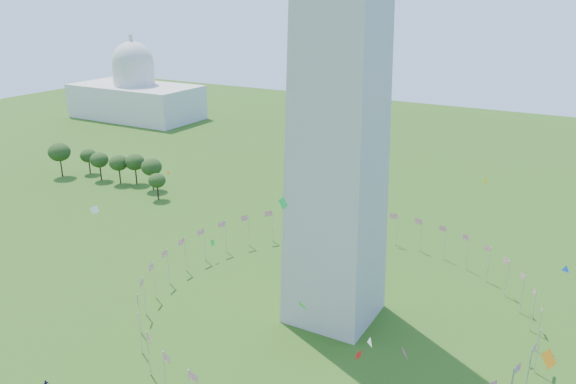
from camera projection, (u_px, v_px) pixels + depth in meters
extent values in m
cylinder|color=silver|center=(538.00, 351.00, 99.91)|extent=(0.24, 0.24, 9.00)
cylinder|color=silver|center=(539.00, 331.00, 105.90)|extent=(0.24, 0.24, 9.00)
cylinder|color=silver|center=(533.00, 312.00, 112.27)|extent=(0.24, 0.24, 9.00)
cylinder|color=silver|center=(522.00, 294.00, 118.82)|extent=(0.24, 0.24, 9.00)
cylinder|color=silver|center=(507.00, 279.00, 125.36)|extent=(0.24, 0.24, 9.00)
cylinder|color=silver|center=(489.00, 265.00, 131.69)|extent=(0.24, 0.24, 9.00)
cylinder|color=silver|center=(468.00, 253.00, 137.62)|extent=(0.24, 0.24, 9.00)
cylinder|color=silver|center=(445.00, 243.00, 142.97)|extent=(0.24, 0.24, 9.00)
cylinder|color=silver|center=(421.00, 236.00, 147.57)|extent=(0.24, 0.24, 9.00)
cylinder|color=silver|center=(397.00, 230.00, 151.29)|extent=(0.24, 0.24, 9.00)
cylinder|color=silver|center=(372.00, 226.00, 154.01)|extent=(0.24, 0.24, 9.00)
cylinder|color=silver|center=(347.00, 223.00, 155.65)|extent=(0.24, 0.24, 9.00)
cylinder|color=silver|center=(321.00, 222.00, 156.16)|extent=(0.24, 0.24, 9.00)
cylinder|color=silver|center=(297.00, 223.00, 155.52)|extent=(0.24, 0.24, 9.00)
cylinder|color=silver|center=(272.00, 226.00, 153.76)|extent=(0.24, 0.24, 9.00)
cylinder|color=silver|center=(249.00, 230.00, 150.92)|extent=(0.24, 0.24, 9.00)
cylinder|color=silver|center=(226.00, 236.00, 147.10)|extent=(0.24, 0.24, 9.00)
cylinder|color=silver|center=(205.00, 244.00, 142.40)|extent=(0.24, 0.24, 9.00)
cylinder|color=silver|center=(185.00, 254.00, 136.98)|extent=(0.24, 0.24, 9.00)
cylinder|color=silver|center=(168.00, 266.00, 131.00)|extent=(0.24, 0.24, 9.00)
cylinder|color=silver|center=(154.00, 280.00, 124.63)|extent=(0.24, 0.24, 9.00)
cylinder|color=silver|center=(144.00, 296.00, 118.08)|extent=(0.24, 0.24, 9.00)
cylinder|color=silver|center=(139.00, 314.00, 111.53)|extent=(0.24, 0.24, 9.00)
cylinder|color=silver|center=(140.00, 333.00, 105.20)|extent=(0.24, 0.24, 9.00)
cylinder|color=silver|center=(148.00, 353.00, 99.27)|extent=(0.24, 0.24, 9.00)
cylinder|color=silver|center=(165.00, 374.00, 93.92)|extent=(0.24, 0.24, 9.00)
cylinder|color=silver|center=(529.00, 372.00, 94.49)|extent=(0.24, 0.24, 9.00)
plane|color=green|center=(302.00, 305.00, 85.24)|extent=(1.96, 2.05, 2.41)
plane|color=orange|center=(549.00, 359.00, 55.12)|extent=(1.48, 1.90, 1.87)
plane|color=white|center=(95.00, 210.00, 89.04)|extent=(0.73, 1.67, 1.70)
plane|color=orange|center=(168.00, 172.00, 142.45)|extent=(0.55, 1.52, 1.45)
plane|color=#CC2699|center=(317.00, 225.00, 110.72)|extent=(1.26, 0.37, 1.20)
plane|color=green|center=(283.00, 203.00, 85.97)|extent=(1.37, 1.43, 1.80)
plane|color=yellow|center=(485.00, 181.00, 103.45)|extent=(0.70, 1.13, 1.32)
plane|color=white|center=(370.00, 342.00, 83.47)|extent=(1.13, 1.08, 1.56)
plane|color=red|center=(359.00, 355.00, 98.00)|extent=(1.52, 1.30, 1.71)
plane|color=green|center=(213.00, 243.00, 142.21)|extent=(0.59, 1.48, 1.56)
plane|color=blue|center=(566.00, 270.00, 79.60)|extent=(1.06, 0.39, 1.08)
plane|color=#CC2699|center=(404.00, 353.00, 85.15)|extent=(1.41, 2.40, 2.45)
ellipsoid|color=#2C4B19|center=(60.00, 160.00, 208.15)|extent=(8.06, 8.06, 12.60)
ellipsoid|color=#2C4B19|center=(89.00, 162.00, 211.97)|extent=(6.04, 6.04, 9.45)
ellipsoid|color=#2C4B19|center=(100.00, 167.00, 204.35)|extent=(6.61, 6.61, 10.32)
ellipsoid|color=#2C4B19|center=(119.00, 170.00, 200.57)|extent=(6.68, 6.68, 10.44)
ellipsoid|color=#2C4B19|center=(135.00, 169.00, 200.42)|extent=(6.94, 6.94, 10.85)
ellipsoid|color=#2C4B19|center=(152.00, 175.00, 193.99)|extent=(7.13, 7.13, 11.14)
ellipsoid|color=#2C4B19|center=(157.00, 187.00, 185.16)|extent=(5.68, 5.68, 8.87)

